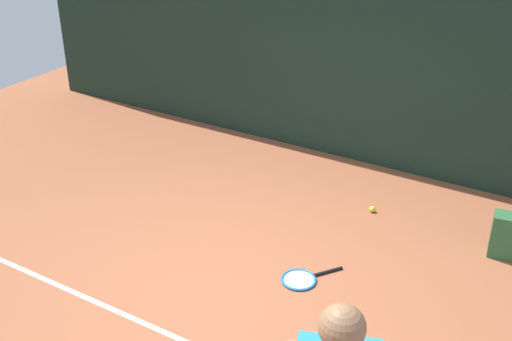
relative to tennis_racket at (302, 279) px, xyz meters
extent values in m
plane|color=#9E5638|center=(-0.47, -0.42, -0.01)|extent=(12.00, 12.00, 0.00)
cube|color=#192D23|center=(-0.47, 2.58, 1.43)|extent=(10.00, 0.10, 2.88)
cube|color=white|center=(-0.47, -1.19, -0.01)|extent=(9.00, 0.05, 0.00)
sphere|color=#9E704C|center=(1.23, -2.12, 1.58)|extent=(0.22, 0.22, 0.22)
cylinder|color=black|center=(0.16, 0.22, 0.00)|extent=(0.20, 0.26, 0.03)
torus|color=#1E72BF|center=(-0.02, -0.02, 0.00)|extent=(0.45, 0.45, 0.02)
cylinder|color=#B2B2B2|center=(-0.02, -0.02, 0.00)|extent=(0.39, 0.39, 0.00)
cube|color=#2D6038|center=(1.48, 1.34, 0.21)|extent=(0.33, 0.25, 0.44)
cube|color=#23562D|center=(1.46, 1.48, 0.13)|extent=(0.23, 0.11, 0.20)
sphere|color=#CCE033|center=(0.10, 1.45, 0.02)|extent=(0.07, 0.07, 0.07)
camera|label=1|loc=(2.03, -4.20, 3.49)|focal=44.53mm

